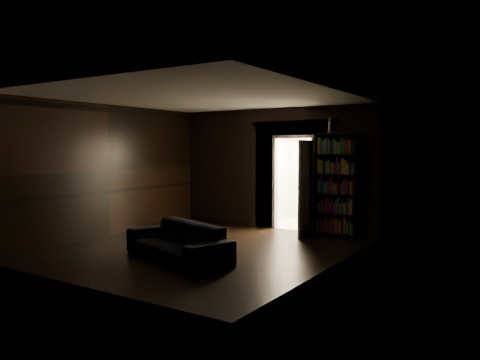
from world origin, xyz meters
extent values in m
plane|color=black|center=(0.00, 0.00, 0.00)|extent=(5.50, 5.50, 0.00)
cube|color=black|center=(-1.23, 2.80, 1.40)|extent=(2.55, 0.10, 2.80)
cube|color=black|center=(1.73, 2.80, 1.40)|extent=(1.55, 0.10, 2.80)
cube|color=black|center=(0.50, 2.80, 2.45)|extent=(0.90, 0.10, 0.70)
cube|color=black|center=(-2.50, 0.00, 1.40)|extent=(0.02, 5.50, 2.80)
cube|color=black|center=(2.50, 0.00, 1.40)|extent=(0.02, 5.50, 2.80)
cube|color=black|center=(0.00, -2.75, 1.40)|extent=(5.00, 0.02, 2.80)
cube|color=beige|center=(0.00, 0.00, 2.80)|extent=(5.00, 5.50, 0.02)
cube|color=silver|center=(0.50, 2.74, 1.05)|extent=(1.04, 0.06, 2.17)
cube|color=beige|center=(0.50, 3.65, -0.05)|extent=(2.20, 1.80, 0.10)
cube|color=beige|center=(0.50, 4.50, 1.20)|extent=(2.20, 0.10, 2.40)
cube|color=beige|center=(-0.55, 3.65, 1.20)|extent=(0.10, 1.60, 2.40)
cube|color=beige|center=(1.55, 3.65, 1.20)|extent=(0.10, 1.60, 2.40)
cube|color=beige|center=(0.50, 3.65, 2.45)|extent=(2.20, 1.80, 0.10)
cube|color=#CB6D70|center=(0.50, 4.44, 2.22)|extent=(2.00, 0.04, 0.26)
imported|color=black|center=(0.15, -0.89, 0.41)|extent=(2.33, 1.56, 0.83)
cube|color=black|center=(1.61, 2.59, 1.10)|extent=(0.95, 0.56, 2.20)
cube|color=white|center=(0.85, 4.03, 0.82)|extent=(0.89, 0.85, 1.65)
cube|color=silver|center=(1.01, 2.31, 1.02)|extent=(0.14, 0.85, 2.05)
cube|color=silver|center=(1.43, 2.61, 2.36)|extent=(0.12, 0.12, 0.32)
cube|color=black|center=(0.75, 3.94, 1.79)|extent=(0.68, 0.38, 0.29)
camera|label=1|loc=(5.24, -6.84, 1.89)|focal=35.00mm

